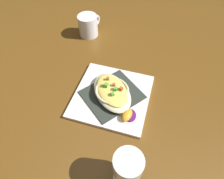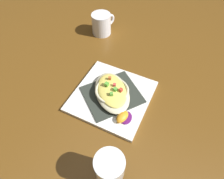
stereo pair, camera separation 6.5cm
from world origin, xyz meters
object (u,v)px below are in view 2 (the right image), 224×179
object	(u,v)px
square_plate	(112,96)
orange_garnish	(123,117)
stemmed_glass	(110,168)
coffee_mug	(102,25)
gratin_dish	(112,91)

from	to	relation	value
square_plate	orange_garnish	distance (m)	0.10
orange_garnish	stemmed_glass	distance (m)	0.19
square_plate	stemmed_glass	world-z (taller)	stemmed_glass
coffee_mug	square_plate	bearing A→B (deg)	-136.84
orange_garnish	coffee_mug	world-z (taller)	coffee_mug
stemmed_glass	gratin_dish	bearing A→B (deg)	34.83
gratin_dish	coffee_mug	size ratio (longest dim) A/B	1.80
square_plate	coffee_mug	world-z (taller)	coffee_mug
square_plate	gratin_dish	bearing A→B (deg)	-18.67
square_plate	orange_garnish	size ratio (longest dim) A/B	4.07
gratin_dish	stemmed_glass	bearing A→B (deg)	-145.17
square_plate	stemmed_glass	distance (m)	0.27
square_plate	gratin_dish	xyz separation A→B (m)	(0.00, -0.00, 0.03)
square_plate	orange_garnish	xyz separation A→B (m)	(-0.05, -0.08, 0.02)
square_plate	gratin_dish	world-z (taller)	gratin_dish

